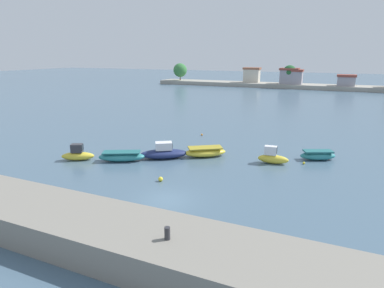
% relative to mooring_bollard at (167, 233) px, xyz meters
% --- Properties ---
extents(ground_plane, '(400.00, 400.00, 0.00)m').
position_rel_mooring_bollard_xyz_m(ground_plane, '(-4.23, 7.71, -2.29)').
color(ground_plane, '#476075').
extents(seawall_embankment, '(68.63, 5.05, 1.94)m').
position_rel_mooring_bollard_xyz_m(seawall_embankment, '(-4.23, 0.41, -1.32)').
color(seawall_embankment, gray).
rests_on(seawall_embankment, ground).
extents(mooring_bollard, '(0.31, 0.31, 0.69)m').
position_rel_mooring_bollard_xyz_m(mooring_bollard, '(0.00, 0.00, 0.00)').
color(mooring_bollard, '#2D2D33').
rests_on(mooring_bollard, seawall_embankment).
extents(moored_boat_0, '(3.68, 2.62, 1.83)m').
position_rel_mooring_bollard_xyz_m(moored_boat_0, '(-17.99, 12.87, -1.65)').
color(moored_boat_0, yellow).
rests_on(moored_boat_0, ground).
extents(moored_boat_1, '(5.24, 3.73, 1.07)m').
position_rel_mooring_bollard_xyz_m(moored_boat_1, '(-13.36, 14.53, -1.77)').
color(moored_boat_1, teal).
rests_on(moored_boat_1, ground).
extents(moored_boat_2, '(5.53, 4.47, 1.85)m').
position_rel_mooring_bollard_xyz_m(moored_boat_2, '(-9.64, 17.31, -1.66)').
color(moored_boat_2, navy).
rests_on(moored_boat_2, ground).
extents(moored_boat_3, '(5.03, 4.19, 1.09)m').
position_rel_mooring_bollard_xyz_m(moored_boat_3, '(-5.64, 19.77, -1.76)').
color(moored_boat_3, yellow).
rests_on(moored_boat_3, ground).
extents(moored_boat_4, '(3.29, 1.29, 1.89)m').
position_rel_mooring_bollard_xyz_m(moored_boat_4, '(1.86, 20.38, -1.61)').
color(moored_boat_4, yellow).
rests_on(moored_boat_4, ground).
extents(moored_boat_5, '(4.14, 2.92, 1.05)m').
position_rel_mooring_bollard_xyz_m(moored_boat_5, '(6.22, 23.67, -1.79)').
color(moored_boat_5, teal).
rests_on(moored_boat_5, ground).
extents(mooring_buoy_0, '(0.44, 0.44, 0.44)m').
position_rel_mooring_bollard_xyz_m(mooring_buoy_0, '(-6.61, 11.08, -2.07)').
color(mooring_buoy_0, yellow).
rests_on(mooring_buoy_0, ground).
extents(mooring_buoy_1, '(0.27, 0.27, 0.27)m').
position_rel_mooring_bollard_xyz_m(mooring_buoy_1, '(-9.65, 28.70, -2.16)').
color(mooring_buoy_1, orange).
rests_on(mooring_buoy_1, ground).
extents(mooring_buoy_2, '(0.26, 0.26, 0.26)m').
position_rel_mooring_bollard_xyz_m(mooring_buoy_2, '(4.99, 21.44, -2.16)').
color(mooring_buoy_2, yellow).
rests_on(mooring_buoy_2, ground).
extents(distant_shoreline, '(103.55, 9.07, 7.85)m').
position_rel_mooring_bollard_xyz_m(distant_shoreline, '(-5.05, 104.05, -0.16)').
color(distant_shoreline, '#9E998C').
rests_on(distant_shoreline, ground).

